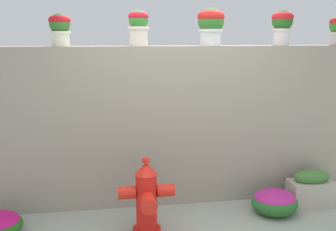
% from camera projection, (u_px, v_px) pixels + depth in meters
% --- Properties ---
extents(stone_wall, '(4.89, 0.32, 1.96)m').
position_uv_depth(stone_wall, '(176.00, 126.00, 4.70)').
color(stone_wall, gray).
rests_on(stone_wall, ground).
extents(potted_plant_1, '(0.25, 0.25, 0.37)m').
position_uv_depth(potted_plant_1, '(60.00, 27.00, 4.26)').
color(potted_plant_1, silver).
rests_on(potted_plant_1, stone_wall).
extents(potted_plant_2, '(0.25, 0.25, 0.41)m').
position_uv_depth(potted_plant_2, '(138.00, 25.00, 4.34)').
color(potted_plant_2, silver).
rests_on(potted_plant_2, stone_wall).
extents(potted_plant_3, '(0.33, 0.33, 0.44)m').
position_uv_depth(potted_plant_3, '(211.00, 23.00, 4.49)').
color(potted_plant_3, silver).
rests_on(potted_plant_3, stone_wall).
extents(potted_plant_4, '(0.27, 0.27, 0.42)m').
position_uv_depth(potted_plant_4, '(282.00, 24.00, 4.64)').
color(potted_plant_4, silver).
rests_on(potted_plant_4, stone_wall).
extents(fire_hydrant, '(0.60, 0.47, 0.83)m').
position_uv_depth(fire_hydrant, '(147.00, 198.00, 4.00)').
color(fire_hydrant, red).
rests_on(fire_hydrant, ground).
extents(flower_bush_right, '(0.55, 0.49, 0.29)m').
position_uv_depth(flower_bush_right, '(275.00, 201.00, 4.48)').
color(flower_bush_right, '#286629').
rests_on(flower_bush_right, ground).
extents(planter_box, '(0.55, 0.29, 0.46)m').
position_uv_depth(planter_box, '(311.00, 188.00, 4.69)').
color(planter_box, '#B2A997').
rests_on(planter_box, ground).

